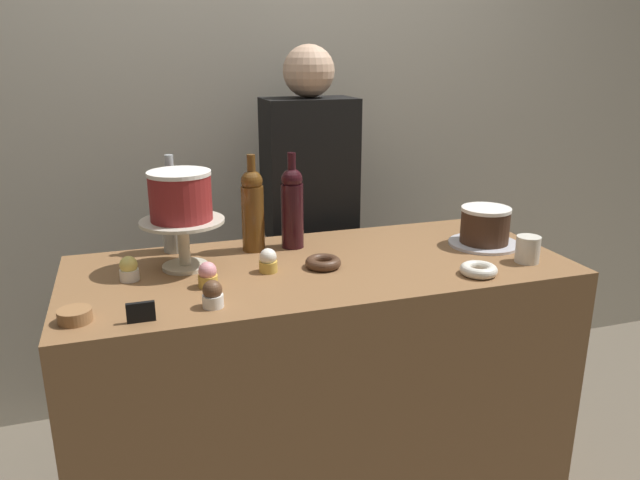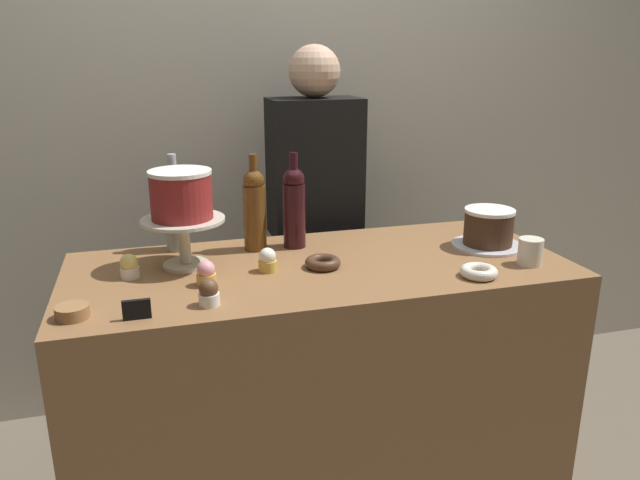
% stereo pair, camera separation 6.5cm
% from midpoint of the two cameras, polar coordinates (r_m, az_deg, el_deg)
% --- Properties ---
extents(back_wall, '(6.00, 0.05, 2.60)m').
position_cam_midpoint_polar(back_wall, '(2.70, -6.83, 11.48)').
color(back_wall, '#BCB7A8').
rests_on(back_wall, ground_plane).
extents(display_counter, '(1.57, 0.67, 0.93)m').
position_cam_midpoint_polar(display_counter, '(2.11, -0.90, -14.24)').
color(display_counter, brown).
rests_on(display_counter, ground_plane).
extents(cake_stand_pedestal, '(0.26, 0.26, 0.16)m').
position_cam_midpoint_polar(cake_stand_pedestal, '(1.90, -13.75, 0.45)').
color(cake_stand_pedestal, beige).
rests_on(cake_stand_pedestal, display_counter).
extents(white_layer_cake, '(0.19, 0.19, 0.15)m').
position_cam_midpoint_polar(white_layer_cake, '(1.87, -14.02, 4.08)').
color(white_layer_cake, maroon).
rests_on(white_layer_cake, cake_stand_pedestal).
extents(silver_serving_platter, '(0.24, 0.24, 0.01)m').
position_cam_midpoint_polar(silver_serving_platter, '(2.16, 14.36, -0.33)').
color(silver_serving_platter, silver).
rests_on(silver_serving_platter, display_counter).
extents(chocolate_round_cake, '(0.17, 0.17, 0.12)m').
position_cam_midpoint_polar(chocolate_round_cake, '(2.15, 14.50, 1.38)').
color(chocolate_round_cake, '#3D2619').
rests_on(chocolate_round_cake, silver_serving_platter).
extents(wine_bottle_amber, '(0.08, 0.08, 0.33)m').
position_cam_midpoint_polar(wine_bottle_amber, '(2.02, -7.29, 2.94)').
color(wine_bottle_amber, '#5B3814').
rests_on(wine_bottle_amber, display_counter).
extents(wine_bottle_clear, '(0.08, 0.08, 0.33)m').
position_cam_midpoint_polar(wine_bottle_clear, '(2.06, -14.63, 2.81)').
color(wine_bottle_clear, '#B2BCC1').
rests_on(wine_bottle_clear, display_counter).
extents(wine_bottle_dark_red, '(0.08, 0.08, 0.33)m').
position_cam_midpoint_polar(wine_bottle_dark_red, '(2.04, -3.54, 3.20)').
color(wine_bottle_dark_red, black).
rests_on(wine_bottle_dark_red, display_counter).
extents(cupcake_strawberry, '(0.06, 0.06, 0.07)m').
position_cam_midpoint_polar(cupcake_strawberry, '(1.75, -11.60, -3.28)').
color(cupcake_strawberry, gold).
rests_on(cupcake_strawberry, display_counter).
extents(cupcake_vanilla, '(0.06, 0.06, 0.07)m').
position_cam_midpoint_polar(cupcake_vanilla, '(1.84, -5.92, -1.99)').
color(cupcake_vanilla, gold).
rests_on(cupcake_vanilla, display_counter).
extents(cupcake_lemon, '(0.06, 0.06, 0.07)m').
position_cam_midpoint_polar(cupcake_lemon, '(1.86, -18.55, -2.63)').
color(cupcake_lemon, white).
rests_on(cupcake_lemon, display_counter).
extents(cupcake_chocolate, '(0.06, 0.06, 0.07)m').
position_cam_midpoint_polar(cupcake_chocolate, '(1.62, -11.24, -5.08)').
color(cupcake_chocolate, white).
rests_on(cupcake_chocolate, display_counter).
extents(donut_sugar, '(0.11, 0.11, 0.03)m').
position_cam_midpoint_polar(donut_sugar, '(1.87, 13.79, -2.75)').
color(donut_sugar, silver).
rests_on(donut_sugar, display_counter).
extents(donut_chocolate, '(0.11, 0.11, 0.03)m').
position_cam_midpoint_polar(donut_chocolate, '(1.88, -0.63, -2.14)').
color(donut_chocolate, '#472D1E').
rests_on(donut_chocolate, display_counter).
extents(cookie_stack, '(0.08, 0.08, 0.03)m').
position_cam_midpoint_polar(cookie_stack, '(1.64, -23.21, -6.59)').
color(cookie_stack, olive).
rests_on(cookie_stack, display_counter).
extents(price_sign_chalkboard, '(0.07, 0.01, 0.05)m').
position_cam_midpoint_polar(price_sign_chalkboard, '(1.58, -17.70, -6.52)').
color(price_sign_chalkboard, black).
rests_on(price_sign_chalkboard, display_counter).
extents(coffee_cup_ceramic, '(0.08, 0.08, 0.08)m').
position_cam_midpoint_polar(coffee_cup_ceramic, '(2.02, 18.17, -0.84)').
color(coffee_cup_ceramic, silver).
rests_on(coffee_cup_ceramic, display_counter).
extents(barista_figure, '(0.36, 0.22, 1.60)m').
position_cam_midpoint_polar(barista_figure, '(2.51, -1.72, 0.38)').
color(barista_figure, black).
rests_on(barista_figure, ground_plane).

